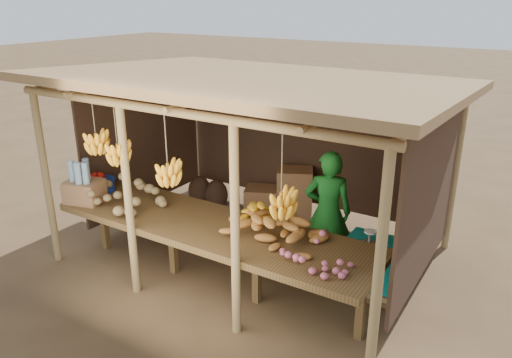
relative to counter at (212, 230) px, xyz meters
The scene contains 13 objects.
ground 1.20m from the counter, 90.00° to the left, with size 60.00×60.00×0.00m, color brown.
stall_structure 1.44m from the counter, 89.83° to the left, with size 4.70×3.50×2.43m.
counter is the anchor object (origin of this frame).
potato_heap 1.35m from the counter, behind, with size 1.10×0.66×0.37m, color olive, non-canonical shape.
sweet_potato_heap 0.77m from the counter, ahead, with size 1.03×0.62×0.36m, color #B7762F, non-canonical shape.
onion_heap 1.39m from the counter, 10.33° to the right, with size 0.72×0.43×0.35m, color #C66071, non-canonical shape.
banana_pile 0.64m from the counter, 41.10° to the left, with size 0.60×0.36×0.35m, color yellow, non-canonical shape.
tomato_basin 1.91m from the counter, behind, with size 0.43×0.43×0.22m.
bottle_box 1.79m from the counter, behind, with size 0.51×0.45×0.55m.
vendor 1.42m from the counter, 47.78° to the left, with size 0.57×0.37×1.55m, color #176A20.
tarp_crate 1.89m from the counter, 28.31° to the left, with size 0.69×0.59×0.81m.
carton_stack 2.12m from the counter, 95.96° to the left, with size 1.20×0.58×0.82m.
burlap_sacks 2.57m from the counter, 128.42° to the left, with size 0.72×0.38×0.51m.
Camera 1 is at (3.11, -5.01, 3.24)m, focal length 35.00 mm.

